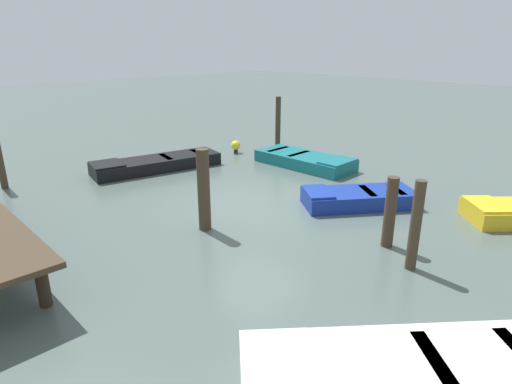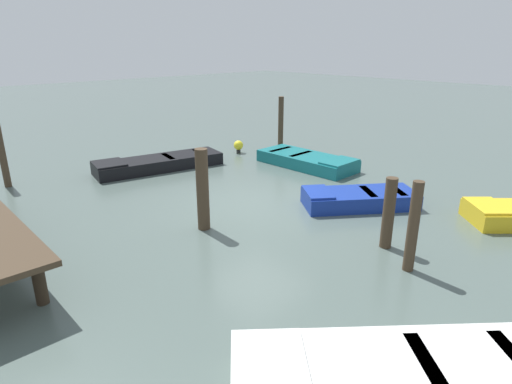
{
  "view_description": "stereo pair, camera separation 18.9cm",
  "coord_description": "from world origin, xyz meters",
  "px_view_note": "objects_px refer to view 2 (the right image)",
  "views": [
    {
      "loc": [
        -7.51,
        7.37,
        4.03
      ],
      "look_at": [
        0.0,
        0.0,
        0.35
      ],
      "focal_mm": 30.14,
      "sensor_mm": 36.0,
      "label": 1
    },
    {
      "loc": [
        -7.64,
        7.23,
        4.03
      ],
      "look_at": [
        0.0,
        0.0,
        0.35
      ],
      "focal_mm": 30.14,
      "sensor_mm": 36.0,
      "label": 2
    }
  ],
  "objects_px": {
    "rowboat_black": "(158,163)",
    "mooring_piling_near_right": "(389,213)",
    "mooring_piling_near_left": "(2,156)",
    "mooring_piling_far_right": "(203,190)",
    "mooring_piling_center": "(413,227)",
    "rowboat_white": "(398,377)",
    "rowboat_teal": "(307,160)",
    "mooring_piling_far_left": "(281,124)",
    "marker_buoy": "(238,146)",
    "rowboat_blue": "(359,198)"
  },
  "relations": [
    {
      "from": "mooring_piling_far_right",
      "to": "mooring_piling_far_left",
      "type": "bearing_deg",
      "value": -59.49
    },
    {
      "from": "mooring_piling_far_left",
      "to": "marker_buoy",
      "type": "bearing_deg",
      "value": 57.89
    },
    {
      "from": "rowboat_black",
      "to": "mooring_piling_near_right",
      "type": "height_order",
      "value": "mooring_piling_near_right"
    },
    {
      "from": "rowboat_white",
      "to": "rowboat_blue",
      "type": "bearing_deg",
      "value": -101.11
    },
    {
      "from": "mooring_piling_near_right",
      "to": "mooring_piling_far_right",
      "type": "distance_m",
      "value": 3.99
    },
    {
      "from": "rowboat_white",
      "to": "mooring_piling_near_right",
      "type": "distance_m",
      "value": 4.08
    },
    {
      "from": "rowboat_blue",
      "to": "marker_buoy",
      "type": "height_order",
      "value": "marker_buoy"
    },
    {
      "from": "marker_buoy",
      "to": "mooring_piling_far_right",
      "type": "bearing_deg",
      "value": 132.45
    },
    {
      "from": "rowboat_blue",
      "to": "marker_buoy",
      "type": "bearing_deg",
      "value": -66.79
    },
    {
      "from": "mooring_piling_center",
      "to": "marker_buoy",
      "type": "distance_m",
      "value": 9.67
    },
    {
      "from": "mooring_piling_near_left",
      "to": "mooring_piling_far_right",
      "type": "bearing_deg",
      "value": -159.63
    },
    {
      "from": "rowboat_white",
      "to": "rowboat_teal",
      "type": "bearing_deg",
      "value": -92.73
    },
    {
      "from": "mooring_piling_center",
      "to": "rowboat_black",
      "type": "bearing_deg",
      "value": -1.23
    },
    {
      "from": "mooring_piling_near_right",
      "to": "rowboat_black",
      "type": "bearing_deg",
      "value": 2.43
    },
    {
      "from": "mooring_piling_near_right",
      "to": "mooring_piling_far_left",
      "type": "bearing_deg",
      "value": -31.68
    },
    {
      "from": "rowboat_teal",
      "to": "mooring_piling_far_left",
      "type": "distance_m",
      "value": 2.53
    },
    {
      "from": "mooring_piling_far_left",
      "to": "mooring_piling_far_right",
      "type": "distance_m",
      "value": 7.73
    },
    {
      "from": "mooring_piling_far_right",
      "to": "rowboat_blue",
      "type": "bearing_deg",
      "value": -113.25
    },
    {
      "from": "mooring_piling_near_left",
      "to": "mooring_piling_far_right",
      "type": "height_order",
      "value": "same"
    },
    {
      "from": "mooring_piling_center",
      "to": "mooring_piling_far_left",
      "type": "height_order",
      "value": "mooring_piling_far_left"
    },
    {
      "from": "rowboat_teal",
      "to": "mooring_piling_far_right",
      "type": "distance_m",
      "value": 5.99
    },
    {
      "from": "rowboat_black",
      "to": "mooring_piling_center",
      "type": "distance_m",
      "value": 9.12
    },
    {
      "from": "mooring_piling_center",
      "to": "rowboat_blue",
      "type": "bearing_deg",
      "value": -40.21
    },
    {
      "from": "mooring_piling_near_left",
      "to": "mooring_piling_far_left",
      "type": "distance_m",
      "value": 9.37
    },
    {
      "from": "mooring_piling_center",
      "to": "rowboat_white",
      "type": "bearing_deg",
      "value": 115.75
    },
    {
      "from": "rowboat_teal",
      "to": "mooring_piling_far_right",
      "type": "relative_size",
      "value": 1.86
    },
    {
      "from": "mooring_piling_far_left",
      "to": "mooring_piling_far_right",
      "type": "height_order",
      "value": "mooring_piling_far_left"
    },
    {
      "from": "mooring_piling_near_right",
      "to": "marker_buoy",
      "type": "height_order",
      "value": "mooring_piling_near_right"
    },
    {
      "from": "rowboat_teal",
      "to": "rowboat_white",
      "type": "distance_m",
      "value": 10.03
    },
    {
      "from": "mooring_piling_near_left",
      "to": "rowboat_teal",
      "type": "bearing_deg",
      "value": -120.01
    },
    {
      "from": "rowboat_teal",
      "to": "rowboat_black",
      "type": "bearing_deg",
      "value": -131.0
    },
    {
      "from": "mooring_piling_near_right",
      "to": "mooring_piling_center",
      "type": "bearing_deg",
      "value": 145.61
    },
    {
      "from": "rowboat_blue",
      "to": "mooring_piling_far_left",
      "type": "relative_size",
      "value": 1.43
    },
    {
      "from": "mooring_piling_near_left",
      "to": "mooring_piling_far_left",
      "type": "relative_size",
      "value": 0.89
    },
    {
      "from": "mooring_piling_center",
      "to": "mooring_piling_near_left",
      "type": "relative_size",
      "value": 0.93
    },
    {
      "from": "rowboat_blue",
      "to": "mooring_piling_far_left",
      "type": "height_order",
      "value": "mooring_piling_far_left"
    },
    {
      "from": "rowboat_black",
      "to": "mooring_piling_near_right",
      "type": "bearing_deg",
      "value": 104.0
    },
    {
      "from": "rowboat_white",
      "to": "mooring_piling_near_right",
      "type": "bearing_deg",
      "value": -106.52
    },
    {
      "from": "rowboat_black",
      "to": "mooring_piling_near_left",
      "type": "distance_m",
      "value": 4.5
    },
    {
      "from": "mooring_piling_near_right",
      "to": "mooring_piling_far_right",
      "type": "height_order",
      "value": "mooring_piling_far_right"
    },
    {
      "from": "mooring_piling_center",
      "to": "marker_buoy",
      "type": "height_order",
      "value": "mooring_piling_center"
    },
    {
      "from": "rowboat_white",
      "to": "rowboat_black",
      "type": "distance_m",
      "value": 10.91
    },
    {
      "from": "mooring_piling_far_right",
      "to": "rowboat_black",
      "type": "bearing_deg",
      "value": -20.21
    },
    {
      "from": "marker_buoy",
      "to": "mooring_piling_near_left",
      "type": "bearing_deg",
      "value": 78.17
    },
    {
      "from": "rowboat_blue",
      "to": "mooring_piling_center",
      "type": "distance_m",
      "value": 3.37
    },
    {
      "from": "rowboat_teal",
      "to": "mooring_piling_near_left",
      "type": "bearing_deg",
      "value": -121.29
    },
    {
      "from": "rowboat_teal",
      "to": "mooring_piling_far_left",
      "type": "bearing_deg",
      "value": 154.7
    },
    {
      "from": "rowboat_teal",
      "to": "rowboat_black",
      "type": "distance_m",
      "value": 5.02
    },
    {
      "from": "mooring_piling_center",
      "to": "mooring_piling_near_left",
      "type": "xyz_separation_m",
      "value": [
        10.54,
        4.0,
        0.06
      ]
    },
    {
      "from": "marker_buoy",
      "to": "mooring_piling_center",
      "type": "bearing_deg",
      "value": 157.94
    }
  ]
}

